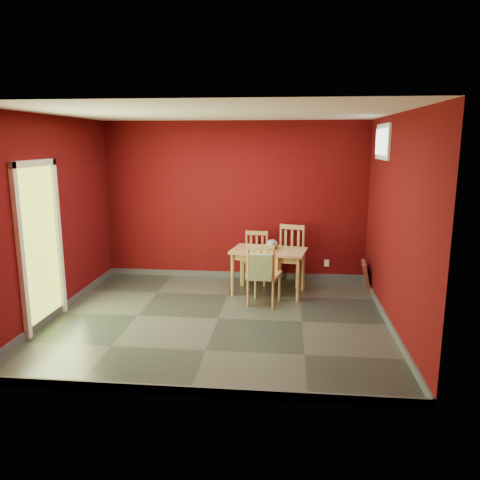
# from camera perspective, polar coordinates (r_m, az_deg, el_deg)

# --- Properties ---
(ground) EXTENTS (4.50, 4.50, 0.00)m
(ground) POSITION_cam_1_polar(r_m,az_deg,el_deg) (6.44, -2.65, -9.53)
(ground) COLOR #2D342D
(ground) RESTS_ON ground
(room_shell) EXTENTS (4.50, 4.50, 4.50)m
(room_shell) POSITION_cam_1_polar(r_m,az_deg,el_deg) (6.42, -2.65, -9.11)
(room_shell) COLOR #4A0709
(room_shell) RESTS_ON ground
(doorway) EXTENTS (0.06, 1.01, 2.13)m
(doorway) POSITION_cam_1_polar(r_m,az_deg,el_deg) (6.46, -23.25, -0.01)
(doorway) COLOR #B7D838
(doorway) RESTS_ON ground
(window) EXTENTS (0.05, 0.90, 0.50)m
(window) POSITION_cam_1_polar(r_m,az_deg,el_deg) (7.06, 16.98, 11.39)
(window) COLOR white
(window) RESTS_ON room_shell
(outlet_plate) EXTENTS (0.08, 0.02, 0.12)m
(outlet_plate) POSITION_cam_1_polar(r_m,az_deg,el_deg) (8.21, 10.52, -2.78)
(outlet_plate) COLOR silver
(outlet_plate) RESTS_ON room_shell
(dining_table) EXTENTS (1.23, 0.84, 0.71)m
(dining_table) POSITION_cam_1_polar(r_m,az_deg,el_deg) (7.30, 3.52, -1.84)
(dining_table) COLOR #A97E4F
(dining_table) RESTS_ON ground
(table_runner) EXTENTS (0.41, 0.70, 0.33)m
(table_runner) POSITION_cam_1_polar(r_m,az_deg,el_deg) (7.19, 3.49, -1.75)
(table_runner) COLOR #B48C2E
(table_runner) RESTS_ON dining_table
(chair_far_left) EXTENTS (0.43, 0.43, 0.87)m
(chair_far_left) POSITION_cam_1_polar(r_m,az_deg,el_deg) (7.89, 1.92, -2.08)
(chair_far_left) COLOR #A97E4F
(chair_far_left) RESTS_ON ground
(chair_far_right) EXTENTS (0.57, 0.57, 0.99)m
(chair_far_right) POSITION_cam_1_polar(r_m,az_deg,el_deg) (7.86, 6.04, -1.75)
(chair_far_right) COLOR #A97E4F
(chair_far_right) RESTS_ON ground
(chair_near) EXTENTS (0.52, 0.52, 0.94)m
(chair_near) POSITION_cam_1_polar(r_m,az_deg,el_deg) (6.81, 2.87, -4.08)
(chair_near) COLOR #A97E4F
(chair_near) RESTS_ON ground
(tote_bag) EXTENTS (0.32, 0.19, 0.44)m
(tote_bag) POSITION_cam_1_polar(r_m,az_deg,el_deg) (6.56, 2.50, -3.32)
(tote_bag) COLOR #7D9761
(tote_bag) RESTS_ON chair_near
(cat) EXTENTS (0.27, 0.43, 0.20)m
(cat) POSITION_cam_1_polar(r_m,az_deg,el_deg) (7.30, 3.91, -0.34)
(cat) COLOR slate
(cat) RESTS_ON table_runner
(picture_frame) EXTENTS (0.19, 0.47, 0.46)m
(picture_frame) POSITION_cam_1_polar(r_m,az_deg,el_deg) (7.84, 15.08, -4.24)
(picture_frame) COLOR brown
(picture_frame) RESTS_ON ground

